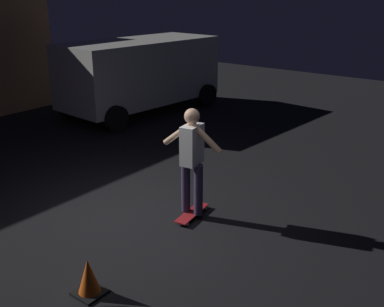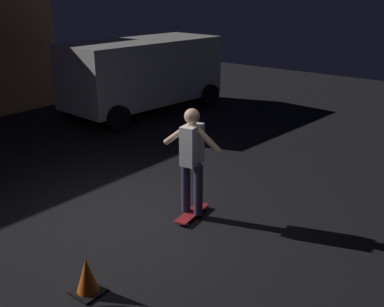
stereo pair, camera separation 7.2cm
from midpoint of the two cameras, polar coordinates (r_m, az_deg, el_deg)
name	(u,v)px [view 1 (the left image)]	position (r m, az deg, el deg)	size (l,w,h in m)	color
ground_plane	(130,223)	(7.11, -8.02, -8.56)	(28.00, 28.00, 0.00)	black
parked_van	(141,71)	(13.12, -6.60, 10.16)	(4.72, 2.48, 2.03)	silver
skateboard_ridden	(192,213)	(7.19, -0.29, -7.47)	(0.80, 0.32, 0.07)	#AD1E23
skater	(192,154)	(6.80, -0.30, -0.11)	(0.41, 0.98, 1.67)	#382D4C
traffic_cone	(89,278)	(5.61, -13.16, -14.93)	(0.34, 0.34, 0.46)	black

